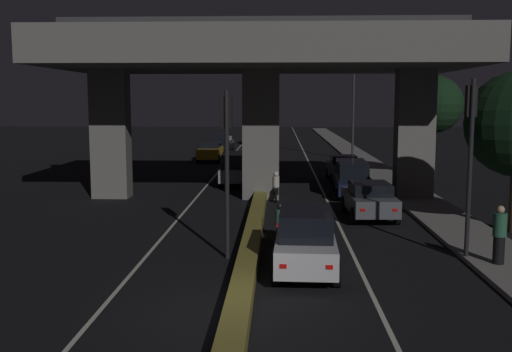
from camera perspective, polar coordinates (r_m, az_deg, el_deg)
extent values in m
plane|color=black|center=(14.34, -1.61, -12.98)|extent=(200.00, 200.00, 0.00)
cube|color=beige|center=(48.87, -2.76, 1.39)|extent=(0.12, 126.00, 0.00)
cube|color=beige|center=(48.74, 5.04, 1.35)|extent=(0.12, 126.00, 0.00)
cube|color=olive|center=(48.67, 1.13, 1.63)|extent=(0.60, 126.00, 0.44)
cube|color=gray|center=(42.29, 11.60, 0.44)|extent=(2.36, 126.00, 0.15)
cube|color=slate|center=(31.35, -13.67, 3.89)|extent=(1.83, 1.22, 6.49)
cube|color=slate|center=(30.90, 14.84, 3.81)|extent=(1.83, 1.22, 6.49)
cube|color=slate|center=(30.17, 0.48, 3.97)|extent=(1.83, 1.22, 6.49)
cube|color=slate|center=(30.22, 0.49, 11.71)|extent=(20.34, 10.56, 1.65)
cube|color=#333335|center=(30.35, 0.49, 14.11)|extent=(20.34, 0.40, 0.90)
cylinder|color=black|center=(18.58, -2.78, 0.02)|extent=(0.14, 0.14, 5.25)
cube|color=black|center=(18.62, -2.77, 6.06)|extent=(0.30, 0.28, 0.95)
sphere|color=black|center=(18.76, -2.74, 6.97)|extent=(0.18, 0.18, 0.18)
sphere|color=yellow|center=(18.76, -2.73, 6.07)|extent=(0.18, 0.18, 0.18)
sphere|color=black|center=(18.77, -2.73, 5.16)|extent=(0.18, 0.18, 0.18)
cylinder|color=black|center=(19.38, 19.69, 0.42)|extent=(0.14, 0.14, 5.60)
cube|color=black|center=(19.43, 19.80, 6.71)|extent=(0.30, 0.28, 0.95)
sphere|color=black|center=(19.58, 19.70, 7.59)|extent=(0.18, 0.18, 0.18)
sphere|color=yellow|center=(19.58, 19.67, 6.72)|extent=(0.18, 0.18, 0.18)
sphere|color=black|center=(19.58, 19.63, 5.85)|extent=(0.18, 0.18, 0.18)
cylinder|color=#2D2D30|center=(50.20, 9.26, 6.55)|extent=(0.18, 0.18, 8.91)
cylinder|color=#2D2D30|center=(50.24, 8.22, 11.48)|extent=(1.96, 0.10, 0.10)
ellipsoid|color=#F2B759|center=(50.14, 7.08, 11.40)|extent=(0.56, 0.32, 0.24)
cube|color=silver|center=(17.51, 4.73, -6.81)|extent=(1.83, 4.32, 0.74)
cube|color=black|center=(17.35, 4.76, -4.43)|extent=(1.57, 2.61, 0.74)
cylinder|color=black|center=(18.98, 2.19, -6.84)|extent=(0.22, 0.70, 0.69)
cylinder|color=black|center=(18.99, 7.17, -6.88)|extent=(0.22, 0.70, 0.69)
cylinder|color=black|center=(16.26, 1.83, -9.24)|extent=(0.22, 0.70, 0.69)
cylinder|color=black|center=(16.28, 7.69, -9.28)|extent=(0.22, 0.70, 0.69)
cube|color=red|center=(15.43, 2.60, -8.58)|extent=(0.18, 0.04, 0.11)
cube|color=red|center=(15.45, 7.01, -8.61)|extent=(0.18, 0.04, 0.11)
cube|color=#515459|center=(25.77, 10.71, -2.41)|extent=(1.92, 4.30, 0.70)
cube|color=black|center=(25.47, 10.83, -1.17)|extent=(1.64, 2.09, 0.49)
cylinder|color=black|center=(27.05, 8.34, -2.66)|extent=(0.22, 0.70, 0.70)
cylinder|color=black|center=(27.35, 11.97, -2.64)|extent=(0.22, 0.70, 0.70)
cylinder|color=black|center=(24.32, 9.25, -3.79)|extent=(0.22, 0.70, 0.70)
cylinder|color=black|center=(24.65, 13.27, -3.74)|extent=(0.22, 0.70, 0.70)
cube|color=red|center=(23.58, 10.14, -3.20)|extent=(0.18, 0.04, 0.11)
cube|color=red|center=(23.83, 13.11, -3.17)|extent=(0.18, 0.04, 0.11)
cube|color=#141938|center=(31.63, 9.10, -0.77)|extent=(1.83, 4.81, 0.62)
cube|color=black|center=(31.66, 9.11, 0.62)|extent=(1.59, 3.47, 0.90)
cylinder|color=black|center=(33.17, 7.46, -0.91)|extent=(0.22, 0.60, 0.60)
cylinder|color=black|center=(33.30, 10.26, -0.94)|extent=(0.22, 0.60, 0.60)
cylinder|color=black|center=(30.07, 7.79, -1.76)|extent=(0.22, 0.60, 0.60)
cylinder|color=black|center=(30.22, 10.88, -1.78)|extent=(0.22, 0.60, 0.60)
cube|color=red|center=(29.23, 8.35, -1.35)|extent=(0.18, 0.04, 0.11)
cube|color=red|center=(29.34, 10.63, -1.37)|extent=(0.18, 0.04, 0.11)
cube|color=#515459|center=(37.50, 8.30, 0.63)|extent=(1.79, 3.94, 0.78)
cube|color=black|center=(37.34, 8.33, 1.58)|extent=(1.54, 1.59, 0.50)
cylinder|color=black|center=(38.72, 6.82, 0.28)|extent=(0.21, 0.63, 0.62)
cylinder|color=black|center=(38.93, 9.26, 0.27)|extent=(0.21, 0.63, 0.62)
cylinder|color=black|center=(36.18, 7.23, -0.21)|extent=(0.21, 0.63, 0.62)
cylinder|color=black|center=(36.40, 9.84, -0.22)|extent=(0.21, 0.63, 0.62)
cube|color=red|center=(35.49, 7.74, 0.33)|extent=(0.18, 0.03, 0.11)
cube|color=red|center=(35.65, 9.65, 0.32)|extent=(0.18, 0.03, 0.11)
cube|color=gray|center=(35.54, -1.96, 0.36)|extent=(1.78, 4.70, 0.75)
cube|color=black|center=(35.34, -1.98, 1.58)|extent=(1.55, 3.39, 0.79)
cylinder|color=black|center=(34.03, -0.72, -0.57)|extent=(0.21, 0.69, 0.68)
cylinder|color=black|center=(34.12, -3.48, -0.57)|extent=(0.21, 0.69, 0.68)
cylinder|color=black|center=(37.08, -0.57, 0.07)|extent=(0.21, 0.69, 0.68)
cylinder|color=black|center=(37.17, -3.10, 0.08)|extent=(0.21, 0.69, 0.68)
cube|color=white|center=(37.86, -0.88, 0.62)|extent=(0.18, 0.03, 0.11)
cube|color=white|center=(37.92, -2.67, 0.62)|extent=(0.18, 0.03, 0.11)
cube|color=gold|center=(49.24, -4.38, 2.23)|extent=(1.77, 4.37, 0.77)
cube|color=black|center=(49.30, -4.37, 2.93)|extent=(1.55, 1.75, 0.42)
cylinder|color=black|center=(47.76, -3.56, 1.62)|extent=(0.20, 0.63, 0.63)
cylinder|color=black|center=(47.97, -5.60, 1.63)|extent=(0.20, 0.63, 0.63)
cylinder|color=black|center=(50.60, -3.22, 1.94)|extent=(0.20, 0.63, 0.63)
cylinder|color=black|center=(50.80, -5.15, 1.94)|extent=(0.20, 0.63, 0.63)
cube|color=white|center=(51.35, -3.41, 2.32)|extent=(0.18, 0.03, 0.11)
cube|color=white|center=(51.49, -4.77, 2.32)|extent=(0.18, 0.03, 0.11)
cube|color=black|center=(58.41, -3.19, 3.01)|extent=(1.89, 4.78, 0.69)
cube|color=black|center=(58.36, -3.20, 3.71)|extent=(1.60, 2.89, 0.74)
cylinder|color=black|center=(56.79, -2.58, 2.55)|extent=(0.23, 0.69, 0.68)
cylinder|color=black|center=(57.02, -4.22, 2.55)|extent=(0.23, 0.69, 0.68)
cylinder|color=black|center=(59.87, -2.21, 2.79)|extent=(0.23, 0.69, 0.68)
cylinder|color=black|center=(60.09, -3.76, 2.79)|extent=(0.23, 0.69, 0.68)
cube|color=white|center=(60.68, -2.33, 3.07)|extent=(0.18, 0.04, 0.11)
cube|color=white|center=(60.84, -3.44, 3.08)|extent=(0.18, 0.04, 0.11)
cube|color=silver|center=(68.27, -0.18, 3.62)|extent=(1.79, 4.33, 0.75)
cube|color=black|center=(68.12, -0.19, 4.27)|extent=(1.56, 3.12, 0.81)
cylinder|color=black|center=(66.84, 0.44, 3.22)|extent=(0.21, 0.61, 0.61)
cylinder|color=black|center=(66.95, -0.97, 3.23)|extent=(0.21, 0.61, 0.61)
cylinder|color=black|center=(69.66, 0.57, 3.38)|extent=(0.21, 0.61, 0.61)
cylinder|color=black|center=(69.77, -0.79, 3.39)|extent=(0.21, 0.61, 0.61)
cube|color=white|center=(70.39, 0.41, 3.64)|extent=(0.18, 0.03, 0.11)
cube|color=white|center=(70.47, -0.55, 3.64)|extent=(0.18, 0.03, 0.11)
cylinder|color=black|center=(22.06, 2.34, -5.02)|extent=(0.09, 0.56, 0.55)
cylinder|color=black|center=(20.76, 2.26, -5.80)|extent=(0.11, 0.56, 0.55)
cube|color=maroon|center=(21.37, 2.30, -4.82)|extent=(0.26, 1.02, 0.32)
cylinder|color=#26593F|center=(21.29, 2.31, -3.80)|extent=(0.33, 0.33, 0.45)
sphere|color=black|center=(21.23, 2.31, -2.89)|extent=(0.24, 0.24, 0.24)
cube|color=red|center=(20.67, 2.26, -5.24)|extent=(0.08, 0.03, 0.08)
cylinder|color=black|center=(30.44, 1.95, -1.61)|extent=(0.09, 0.57, 0.57)
cylinder|color=black|center=(29.26, 1.90, -1.96)|extent=(0.11, 0.57, 0.57)
cube|color=black|center=(29.82, 1.93, -1.36)|extent=(0.26, 0.92, 0.32)
cylinder|color=beige|center=(29.75, 1.93, -0.55)|extent=(0.33, 0.33, 0.54)
sphere|color=silver|center=(29.70, 1.93, 0.20)|extent=(0.24, 0.24, 0.24)
cube|color=red|center=(29.17, 1.90, -1.55)|extent=(0.08, 0.03, 0.08)
cylinder|color=black|center=(19.18, 22.11, -6.55)|extent=(0.33, 0.33, 0.83)
cylinder|color=#26593F|center=(19.02, 22.22, -4.32)|extent=(0.39, 0.39, 0.69)
sphere|color=tan|center=(18.94, 22.28, -2.97)|extent=(0.22, 0.22, 0.22)
cylinder|color=#38281C|center=(39.25, 16.43, 2.14)|extent=(0.42, 0.42, 3.37)
sphere|color=black|center=(39.11, 16.59, 6.57)|extent=(3.59, 3.59, 3.59)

